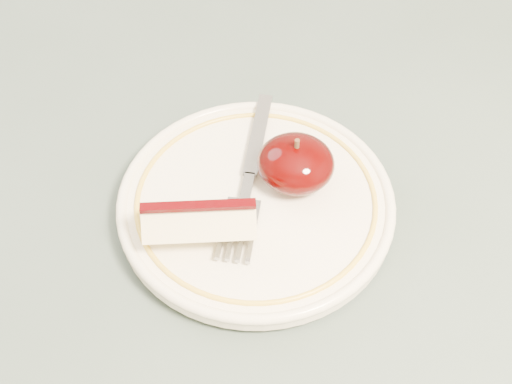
% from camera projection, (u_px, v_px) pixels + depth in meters
% --- Properties ---
extents(table, '(0.90, 0.90, 0.75)m').
position_uv_depth(table, '(239.00, 348.00, 0.61)').
color(table, brown).
rests_on(table, ground).
extents(plate, '(0.23, 0.23, 0.02)m').
position_uv_depth(plate, '(256.00, 203.00, 0.58)').
color(plate, '#F4EDCD').
rests_on(plate, table).
extents(apple_half, '(0.06, 0.06, 0.05)m').
position_uv_depth(apple_half, '(296.00, 163.00, 0.57)').
color(apple_half, black).
rests_on(apple_half, plate).
extents(apple_wedge, '(0.09, 0.06, 0.04)m').
position_uv_depth(apple_wedge, '(200.00, 222.00, 0.54)').
color(apple_wedge, beige).
rests_on(apple_wedge, plate).
extents(fork, '(0.03, 0.18, 0.00)m').
position_uv_depth(fork, '(250.00, 176.00, 0.59)').
color(fork, gray).
rests_on(fork, plate).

